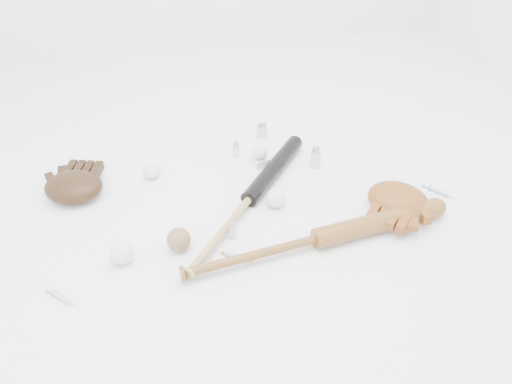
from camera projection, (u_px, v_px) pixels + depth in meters
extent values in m
plane|color=white|center=(259.00, 203.00, 1.91)|extent=(3.00, 3.00, 0.00)
cube|color=gold|center=(73.00, 181.00, 2.01)|extent=(0.08, 0.10, 0.00)
cube|color=white|center=(260.00, 161.00, 2.09)|extent=(0.08, 0.08, 0.04)
sphere|color=silver|center=(260.00, 151.00, 2.06)|extent=(0.07, 0.07, 0.07)
sphere|color=silver|center=(121.00, 253.00, 1.65)|extent=(0.08, 0.08, 0.08)
sphere|color=silver|center=(152.00, 170.00, 2.01)|extent=(0.07, 0.07, 0.07)
sphere|color=silver|center=(276.00, 198.00, 1.87)|extent=(0.07, 0.07, 0.07)
sphere|color=brown|center=(179.00, 240.00, 1.69)|extent=(0.08, 0.08, 0.08)
cylinder|color=silver|center=(259.00, 131.00, 2.24)|extent=(0.03, 0.03, 0.07)
cylinder|color=silver|center=(264.00, 130.00, 2.25)|extent=(0.03, 0.03, 0.07)
cylinder|color=silver|center=(236.00, 149.00, 2.13)|extent=(0.03, 0.03, 0.07)
cylinder|color=silver|center=(316.00, 158.00, 2.06)|extent=(0.04, 0.04, 0.09)
cylinder|color=silver|center=(233.00, 231.00, 1.74)|extent=(0.03, 0.03, 0.07)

